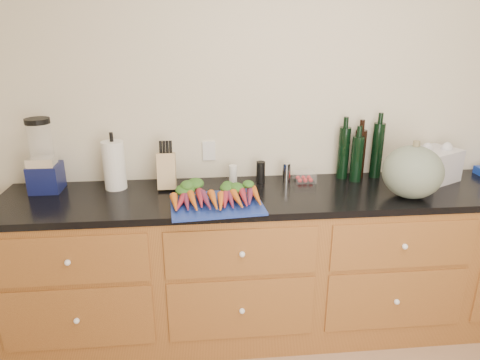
{
  "coord_description": "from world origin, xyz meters",
  "views": [
    {
      "loc": [
        -0.65,
        -1.01,
        1.86
      ],
      "look_at": [
        -0.44,
        1.2,
        1.06
      ],
      "focal_mm": 32.0,
      "sensor_mm": 36.0,
      "label": 1
    }
  ],
  "objects": [
    {
      "name": "knife_block",
      "position": [
        -0.86,
        1.44,
        1.05
      ],
      "size": [
        0.11,
        0.11,
        0.21
      ],
      "primitive_type": "cube",
      "color": "tan",
      "rests_on": "countertop"
    },
    {
      "name": "tomato_box",
      "position": [
        -0.01,
        1.47,
        0.97
      ],
      "size": [
        0.13,
        0.1,
        0.06
      ],
      "primitive_type": "cube",
      "color": "white",
      "rests_on": "countertop"
    },
    {
      "name": "blender_appliance",
      "position": [
        -1.56,
        1.46,
        1.13
      ],
      "size": [
        0.17,
        0.17,
        0.43
      ],
      "color": "#0F1649",
      "rests_on": "countertop"
    },
    {
      "name": "bottles",
      "position": [
        0.35,
        1.51,
        1.1
      ],
      "size": [
        0.29,
        0.15,
        0.35
      ],
      "color": "black",
      "rests_on": "countertop"
    },
    {
      "name": "squash",
      "position": [
        0.53,
        1.16,
        1.09
      ],
      "size": [
        0.33,
        0.33,
        0.3
      ],
      "primitive_type": "ellipsoid",
      "color": "#546353",
      "rests_on": "countertop"
    },
    {
      "name": "grinder_salt",
      "position": [
        -0.46,
        1.48,
        1.0
      ],
      "size": [
        0.05,
        0.05,
        0.12
      ],
      "primitive_type": "cylinder",
      "color": "white",
      "rests_on": "countertop"
    },
    {
      "name": "cabinets",
      "position": [
        0.0,
        1.3,
        0.45
      ],
      "size": [
        3.6,
        0.64,
        0.9
      ],
      "color": "brown",
      "rests_on": "ground"
    },
    {
      "name": "grinder_pepper",
      "position": [
        -0.28,
        1.48,
        1.01
      ],
      "size": [
        0.05,
        0.05,
        0.13
      ],
      "primitive_type": "cylinder",
      "color": "black",
      "rests_on": "countertop"
    },
    {
      "name": "countertop",
      "position": [
        0.0,
        1.3,
        0.92
      ],
      "size": [
        3.64,
        0.62,
        0.04
      ],
      "primitive_type": "cube",
      "color": "black",
      "rests_on": "cabinets"
    },
    {
      "name": "cutting_board",
      "position": [
        -0.58,
        1.14,
        0.95
      ],
      "size": [
        0.52,
        0.41,
        0.01
      ],
      "primitive_type": "cube",
      "rotation": [
        0.0,
        0.0,
        0.09
      ],
      "color": "navy",
      "rests_on": "countertop"
    },
    {
      "name": "wall_back",
      "position": [
        0.0,
        1.62,
        1.3
      ],
      "size": [
        4.1,
        0.05,
        2.6
      ],
      "primitive_type": "cube",
      "color": "beige",
      "rests_on": "ground"
    },
    {
      "name": "grocery_bag",
      "position": [
        0.81,
        1.42,
        1.04
      ],
      "size": [
        0.34,
        0.32,
        0.2
      ],
      "primitive_type": null,
      "rotation": [
        0.0,
        0.0,
        0.47
      ],
      "color": "silver",
      "rests_on": "countertop"
    },
    {
      "name": "canister_chrome",
      "position": [
        -0.12,
        1.48,
        1.0
      ],
      "size": [
        0.05,
        0.05,
        0.12
      ],
      "primitive_type": "cylinder",
      "color": "silver",
      "rests_on": "countertop"
    },
    {
      "name": "carrots",
      "position": [
        -0.58,
        1.18,
        0.98
      ],
      "size": [
        0.49,
        0.33,
        0.06
      ],
      "color": "#D56119",
      "rests_on": "cutting_board"
    },
    {
      "name": "paper_towel",
      "position": [
        -1.17,
        1.46,
        1.08
      ],
      "size": [
        0.13,
        0.13,
        0.29
      ],
      "primitive_type": "cylinder",
      "color": "white",
      "rests_on": "countertop"
    }
  ]
}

